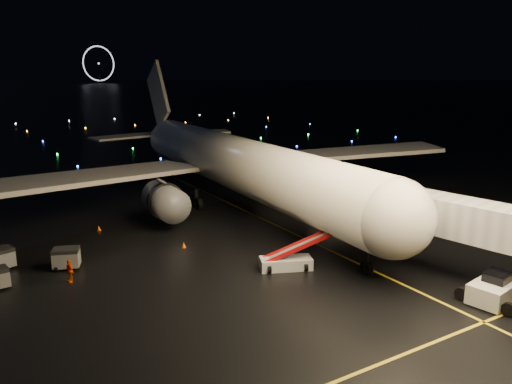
# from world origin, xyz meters

# --- Properties ---
(lane_centre) EXTENTS (0.25, 80.00, 0.02)m
(lane_centre) POSITION_xyz_m (12.00, 15.00, 0.01)
(lane_centre) COLOR gold
(lane_centre) RESTS_ON ground
(airliner) EXTENTS (66.39, 63.33, 18.13)m
(airliner) POSITION_xyz_m (12.09, 27.87, 9.06)
(airliner) COLOR silver
(airliner) RESTS_ON ground
(pushback_tug) EXTENTS (5.02, 3.26, 2.22)m
(pushback_tug) POSITION_xyz_m (15.61, -8.35, 1.11)
(pushback_tug) COLOR silver
(pushback_tug) RESTS_ON ground
(belt_loader) EXTENTS (6.60, 4.09, 3.11)m
(belt_loader) POSITION_xyz_m (5.93, 4.58, 1.56)
(belt_loader) COLOR silver
(belt_loader) RESTS_ON ground
(crew_c) EXTENTS (0.72, 1.19, 1.90)m
(crew_c) POSITION_xyz_m (-10.35, 11.15, 0.95)
(crew_c) COLOR #FF5400
(crew_c) RESTS_ON ground
(safety_cone_0) EXTENTS (0.57, 0.57, 0.53)m
(safety_cone_0) POSITION_xyz_m (0.56, 13.96, 0.26)
(safety_cone_0) COLOR orange
(safety_cone_0) RESTS_ON ground
(safety_cone_1) EXTENTS (0.53, 0.53, 0.47)m
(safety_cone_1) POSITION_xyz_m (2.11, 23.82, 0.23)
(safety_cone_1) COLOR orange
(safety_cone_1) RESTS_ON ground
(safety_cone_2) EXTENTS (0.49, 0.49, 0.52)m
(safety_cone_2) POSITION_xyz_m (-5.04, 23.53, 0.26)
(safety_cone_2) COLOR orange
(safety_cone_2) RESTS_ON ground
(ferris_wheel) EXTENTS (49.33, 16.80, 52.00)m
(ferris_wheel) POSITION_xyz_m (170.00, 720.00, 26.00)
(ferris_wheel) COLOR black
(ferris_wheel) RESTS_ON ground
(taxiway_lights) EXTENTS (164.00, 92.00, 0.36)m
(taxiway_lights) POSITION_xyz_m (0.00, 106.00, 0.18)
(taxiway_lights) COLOR black
(taxiway_lights) RESTS_ON ground
(baggage_cart_0) EXTENTS (2.51, 2.14, 1.80)m
(baggage_cart_0) POSITION_xyz_m (-10.01, 14.26, 0.90)
(baggage_cart_0) COLOR gray
(baggage_cart_0) RESTS_ON ground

